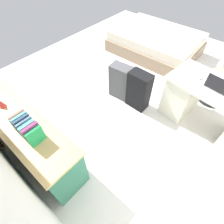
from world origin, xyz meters
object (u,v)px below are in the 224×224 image
credenza (28,137)px  suitcase_black (139,91)px  computer_mouse (201,77)px  office_chair (224,80)px  desk (213,109)px  bed (156,43)px  figurine_small (1,104)px  suitcase_spare_grey (121,82)px  laptop (218,86)px

credenza → suitcase_black: credenza is taller
credenza → computer_mouse: 2.48m
office_chair → credenza: 3.17m
desk → bed: bearing=-37.4°
computer_mouse → credenza: bearing=64.3°
figurine_small → office_chair: bearing=-123.3°
desk → suitcase_spare_grey: size_ratio=2.38×
laptop → credenza: bearing=52.5°
figurine_small → computer_mouse: bearing=-127.5°
credenza → figurine_small: 0.52m
bed → figurine_small: 3.43m
suitcase_spare_grey → computer_mouse: computer_mouse is taller
bed → computer_mouse: bearing=137.5°
bed → suitcase_spare_grey: size_ratio=3.10×
credenza → figurine_small: size_ratio=16.36×
bed → laptop: (-1.68, 1.38, 0.56)m
figurine_small → suitcase_black: bearing=-117.1°
office_chair → suitcase_black: office_chair is taller
bed → laptop: 2.25m
suitcase_spare_grey → figurine_small: size_ratio=5.73×
suitcase_black → bed: bearing=-67.1°
bed → suitcase_black: (-0.70, 1.69, 0.10)m
bed → suitcase_black: suitcase_black is taller
bed → suitcase_spare_grey: suitcase_spare_grey is taller
credenza → bed: 3.39m
credenza → suitcase_black: (-0.56, -1.69, -0.02)m
credenza → desk: bearing=-128.9°
desk → computer_mouse: computer_mouse is taller
desk → bed: size_ratio=0.77×
suitcase_spare_grey → office_chair: bearing=-148.4°
suitcase_black → figurine_small: size_ratio=6.15×
laptop → suitcase_black: bearing=17.8°
desk → credenza: size_ratio=0.83×
laptop → suitcase_spare_grey: bearing=12.8°
office_chair → bed: office_chair is taller
figurine_small → desk: bearing=-133.8°
credenza → laptop: 2.57m
credenza → suitcase_spare_grey: 1.71m
laptop → desk: bearing=-168.5°
computer_mouse → figurine_small: size_ratio=0.91×
suitcase_spare_grey → figurine_small: (0.48, 1.70, 0.46)m
office_chair → laptop: size_ratio=2.84×
suitcase_black → credenza: bearing=72.0°
suitcase_black → computer_mouse: 0.92m
laptop → figurine_small: (1.85, 2.01, -0.02)m
office_chair → bed: bearing=-19.9°
bed → office_chair: bearing=160.1°
suitcase_black → figurine_small: bearing=63.2°
desk → computer_mouse: (0.35, -0.05, 0.37)m
suitcase_spare_grey → laptop: 1.48m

